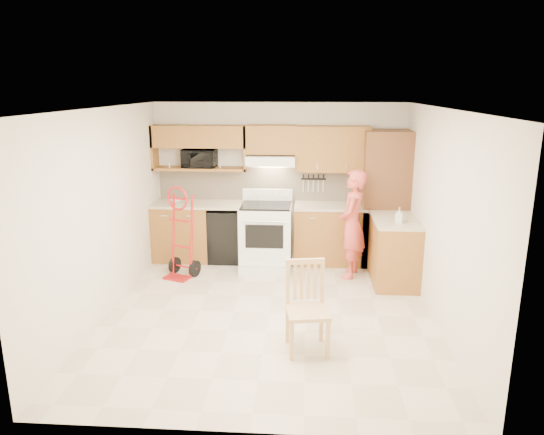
# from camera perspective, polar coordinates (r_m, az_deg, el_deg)

# --- Properties ---
(floor) EXTENTS (4.00, 4.50, 0.02)m
(floor) POSITION_cam_1_polar(r_m,az_deg,el_deg) (6.39, -0.31, -10.83)
(floor) COLOR beige
(floor) RESTS_ON ground
(ceiling) EXTENTS (4.00, 4.50, 0.02)m
(ceiling) POSITION_cam_1_polar(r_m,az_deg,el_deg) (5.77, -0.34, 12.38)
(ceiling) COLOR white
(ceiling) RESTS_ON ground
(wall_back) EXTENTS (4.00, 0.02, 2.50)m
(wall_back) POSITION_cam_1_polar(r_m,az_deg,el_deg) (8.16, 0.83, 4.15)
(wall_back) COLOR beige
(wall_back) RESTS_ON ground
(wall_front) EXTENTS (4.00, 0.02, 2.50)m
(wall_front) POSITION_cam_1_polar(r_m,az_deg,el_deg) (3.82, -2.81, -8.32)
(wall_front) COLOR beige
(wall_front) RESTS_ON ground
(wall_left) EXTENTS (0.02, 4.50, 2.50)m
(wall_left) POSITION_cam_1_polar(r_m,az_deg,el_deg) (6.42, -18.52, 0.47)
(wall_left) COLOR beige
(wall_left) RESTS_ON ground
(wall_right) EXTENTS (0.02, 4.50, 2.50)m
(wall_right) POSITION_cam_1_polar(r_m,az_deg,el_deg) (6.15, 18.70, -0.14)
(wall_right) COLOR beige
(wall_right) RESTS_ON ground
(backsplash) EXTENTS (3.92, 0.03, 0.55)m
(backsplash) POSITION_cam_1_polar(r_m,az_deg,el_deg) (8.14, 0.82, 3.77)
(backsplash) COLOR beige
(backsplash) RESTS_ON wall_back
(lower_cab_left) EXTENTS (0.90, 0.60, 0.90)m
(lower_cab_left) POSITION_cam_1_polar(r_m,az_deg,el_deg) (8.27, -10.09, -1.63)
(lower_cab_left) COLOR #996129
(lower_cab_left) RESTS_ON ground
(dishwasher) EXTENTS (0.60, 0.60, 0.85)m
(dishwasher) POSITION_cam_1_polar(r_m,az_deg,el_deg) (8.13, -4.95, -1.92)
(dishwasher) COLOR black
(dishwasher) RESTS_ON ground
(lower_cab_right) EXTENTS (1.14, 0.60, 0.90)m
(lower_cab_right) POSITION_cam_1_polar(r_m,az_deg,el_deg) (8.04, 6.61, -1.97)
(lower_cab_right) COLOR #996129
(lower_cab_right) RESTS_ON ground
(countertop_left) EXTENTS (1.50, 0.63, 0.04)m
(countertop_left) POSITION_cam_1_polar(r_m,az_deg,el_deg) (8.09, -8.18, 1.51)
(countertop_left) COLOR beige
(countertop_left) RESTS_ON lower_cab_left
(countertop_right) EXTENTS (1.14, 0.63, 0.04)m
(countertop_right) POSITION_cam_1_polar(r_m,az_deg,el_deg) (7.92, 6.71, 1.29)
(countertop_right) COLOR beige
(countertop_right) RESTS_ON lower_cab_right
(cab_return_right) EXTENTS (0.60, 1.00, 0.90)m
(cab_return_right) POSITION_cam_1_polar(r_m,az_deg,el_deg) (7.38, 13.66, -3.83)
(cab_return_right) COLOR #996129
(cab_return_right) RESTS_ON ground
(countertop_return) EXTENTS (0.63, 1.00, 0.04)m
(countertop_return) POSITION_cam_1_polar(r_m,az_deg,el_deg) (7.25, 13.88, -0.31)
(countertop_return) COLOR beige
(countertop_return) RESTS_ON cab_return_right
(pantry_tall) EXTENTS (0.70, 0.60, 2.10)m
(pantry_tall) POSITION_cam_1_polar(r_m,az_deg,el_deg) (7.98, 12.63, 2.08)
(pantry_tall) COLOR brown
(pantry_tall) RESTS_ON ground
(upper_cab_left) EXTENTS (1.50, 0.33, 0.34)m
(upper_cab_left) POSITION_cam_1_polar(r_m,az_deg,el_deg) (8.05, -8.25, 9.10)
(upper_cab_left) COLOR #996129
(upper_cab_left) RESTS_ON wall_back
(upper_shelf_mw) EXTENTS (1.50, 0.33, 0.04)m
(upper_shelf_mw) POSITION_cam_1_polar(r_m,az_deg,el_deg) (8.11, -8.12, 5.52)
(upper_shelf_mw) COLOR #996129
(upper_shelf_mw) RESTS_ON wall_back
(upper_cab_center) EXTENTS (0.76, 0.33, 0.44)m
(upper_cab_center) POSITION_cam_1_polar(r_m,az_deg,el_deg) (7.90, -0.10, 8.85)
(upper_cab_center) COLOR #996129
(upper_cab_center) RESTS_ON wall_back
(upper_cab_right) EXTENTS (1.14, 0.33, 0.70)m
(upper_cab_right) POSITION_cam_1_polar(r_m,az_deg,el_deg) (7.90, 6.86, 7.74)
(upper_cab_right) COLOR #996129
(upper_cab_right) RESTS_ON wall_back
(range_hood) EXTENTS (0.76, 0.46, 0.14)m
(range_hood) POSITION_cam_1_polar(r_m,az_deg,el_deg) (7.87, -0.13, 6.56)
(range_hood) COLOR white
(range_hood) RESTS_ON wall_back
(knife_strip) EXTENTS (0.40, 0.05, 0.29)m
(knife_strip) POSITION_cam_1_polar(r_m,az_deg,el_deg) (8.10, 4.71, 3.94)
(knife_strip) COLOR black
(knife_strip) RESTS_ON backsplash
(microwave) EXTENTS (0.54, 0.38, 0.29)m
(microwave) POSITION_cam_1_polar(r_m,az_deg,el_deg) (8.09, -8.23, 6.67)
(microwave) COLOR black
(microwave) RESTS_ON upper_shelf_mw
(range) EXTENTS (0.79, 1.04, 1.16)m
(range) POSITION_cam_1_polar(r_m,az_deg,el_deg) (7.75, -0.72, -1.51)
(range) COLOR white
(range) RESTS_ON ground
(person) EXTENTS (0.51, 0.66, 1.59)m
(person) POSITION_cam_1_polar(r_m,az_deg,el_deg) (7.39, 9.06, -0.75)
(person) COLOR #D94E45
(person) RESTS_ON ground
(hand_truck) EXTENTS (0.61, 0.59, 1.23)m
(hand_truck) POSITION_cam_1_polar(r_m,az_deg,el_deg) (7.44, -10.48, -2.18)
(hand_truck) COLOR red
(hand_truck) RESTS_ON ground
(dining_chair) EXTENTS (0.50, 0.53, 0.96)m
(dining_chair) POSITION_cam_1_polar(r_m,az_deg,el_deg) (5.37, 4.05, -10.26)
(dining_chair) COLOR tan
(dining_chair) RESTS_ON ground
(soap_bottle) EXTENTS (0.12, 0.12, 0.21)m
(soap_bottle) POSITION_cam_1_polar(r_m,az_deg,el_deg) (7.03, 14.21, 0.27)
(soap_bottle) COLOR white
(soap_bottle) RESTS_ON countertop_return
(bowl) EXTENTS (0.21, 0.21, 0.05)m
(bowl) POSITION_cam_1_polar(r_m,az_deg,el_deg) (8.16, -10.73, 1.84)
(bowl) COLOR white
(bowl) RESTS_ON countertop_left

